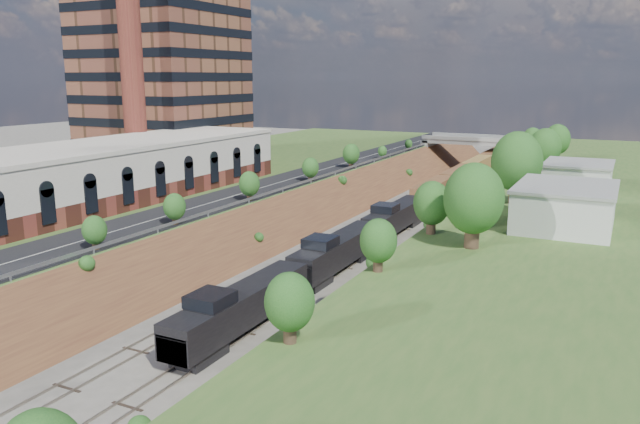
# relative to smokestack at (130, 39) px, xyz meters

# --- Properties ---
(platform_left) EXTENTS (44.00, 180.00, 5.00)m
(platform_left) POSITION_rel_smokestack_xyz_m (3.00, 4.00, -22.50)
(platform_left) COLOR #3B6027
(platform_left) RESTS_ON ground
(embankment_left) EXTENTS (10.00, 180.00, 10.00)m
(embankment_left) POSITION_rel_smokestack_xyz_m (25.00, 4.00, -25.00)
(embankment_left) COLOR brown
(embankment_left) RESTS_ON ground
(embankment_right) EXTENTS (10.00, 180.00, 10.00)m
(embankment_right) POSITION_rel_smokestack_xyz_m (47.00, 4.00, -25.00)
(embankment_right) COLOR brown
(embankment_right) RESTS_ON ground
(rail_left_track) EXTENTS (1.58, 180.00, 0.18)m
(rail_left_track) POSITION_rel_smokestack_xyz_m (33.40, 4.00, -24.91)
(rail_left_track) COLOR gray
(rail_left_track) RESTS_ON ground
(rail_right_track) EXTENTS (1.58, 180.00, 0.18)m
(rail_right_track) POSITION_rel_smokestack_xyz_m (38.60, 4.00, -24.91)
(rail_right_track) COLOR gray
(rail_right_track) RESTS_ON ground
(road) EXTENTS (8.00, 180.00, 0.10)m
(road) POSITION_rel_smokestack_xyz_m (20.50, 4.00, -19.95)
(road) COLOR black
(road) RESTS_ON platform_left
(guardrail) EXTENTS (0.10, 171.00, 0.70)m
(guardrail) POSITION_rel_smokestack_xyz_m (24.60, 3.80, -19.45)
(guardrail) COLOR #99999E
(guardrail) RESTS_ON platform_left
(commercial_building) EXTENTS (14.30, 62.30, 7.00)m
(commercial_building) POSITION_rel_smokestack_xyz_m (8.00, -18.00, -16.49)
(commercial_building) COLOR brown
(commercial_building) RESTS_ON platform_left
(smokestack) EXTENTS (3.20, 3.20, 40.00)m
(smokestack) POSITION_rel_smokestack_xyz_m (0.00, 0.00, 0.00)
(smokestack) COLOR brown
(smokestack) RESTS_ON platform_left
(overpass) EXTENTS (24.50, 8.30, 7.40)m
(overpass) POSITION_rel_smokestack_xyz_m (36.00, 66.00, -20.08)
(overpass) COLOR gray
(overpass) RESTS_ON ground
(white_building_near) EXTENTS (9.00, 12.00, 4.00)m
(white_building_near) POSITION_rel_smokestack_xyz_m (59.50, -4.00, -18.00)
(white_building_near) COLOR silver
(white_building_near) RESTS_ON platform_right
(white_building_far) EXTENTS (8.00, 10.00, 3.60)m
(white_building_far) POSITION_rel_smokestack_xyz_m (59.00, 18.00, -18.20)
(white_building_far) COLOR silver
(white_building_far) RESTS_ON platform_right
(tree_right_large) EXTENTS (5.25, 5.25, 7.61)m
(tree_right_large) POSITION_rel_smokestack_xyz_m (53.00, -16.00, -15.62)
(tree_right_large) COLOR #473323
(tree_right_large) RESTS_ON platform_right
(tree_left_crest) EXTENTS (2.45, 2.45, 3.55)m
(tree_left_crest) POSITION_rel_smokestack_xyz_m (24.20, -36.00, -17.96)
(tree_left_crest) COLOR #473323
(tree_left_crest) RESTS_ON platform_left
(freight_train) EXTENTS (2.82, 159.41, 4.55)m
(freight_train) POSITION_rel_smokestack_xyz_m (38.60, 43.34, -22.52)
(freight_train) COLOR black
(freight_train) RESTS_ON ground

